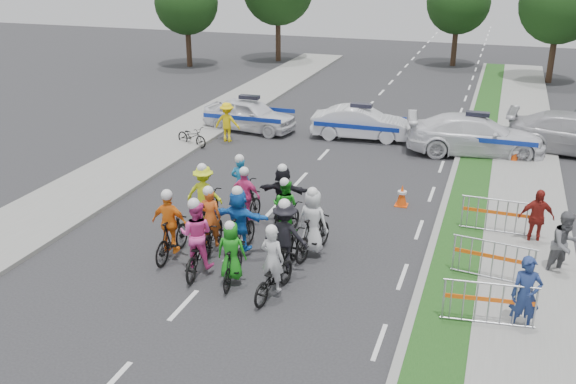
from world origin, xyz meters
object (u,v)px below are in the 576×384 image
(rider_7, at_px, (313,229))
(police_car_2, at_px, (476,135))
(rider_1, at_px, (232,259))
(rider_0, at_px, (273,272))
(cone_0, at_px, (402,196))
(rider_9, at_px, (246,203))
(police_car_0, at_px, (250,115))
(cone_1, at_px, (514,155))
(tree_0, at_px, (186,3))
(barrier_1, at_px, (492,262))
(tree_1, at_px, (560,5))
(barrier_0, at_px, (489,306))
(parked_bike, at_px, (192,136))
(barrier_2, at_px, (496,218))
(rider_6, at_px, (211,229))
(police_car_1, at_px, (361,123))
(rider_12, at_px, (242,194))
(rider_11, at_px, (283,199))
(rider_3, at_px, (171,232))
(rider_5, at_px, (239,226))
(tree_4, at_px, (458,2))
(spectator_0, at_px, (526,295))
(rider_8, at_px, (285,214))
(spectator_1, at_px, (565,244))
(rider_10, at_px, (205,201))
(marshal_hiviz, at_px, (227,122))
(rider_4, at_px, (285,244))
(spectator_2, at_px, (536,218))

(rider_7, bearing_deg, police_car_2, -96.67)
(rider_1, relative_size, rider_7, 0.86)
(rider_0, height_order, cone_0, rider_0)
(rider_9, relative_size, police_car_0, 0.45)
(cone_1, height_order, tree_0, tree_0)
(rider_9, bearing_deg, cone_0, -136.64)
(barrier_1, xyz_separation_m, tree_0, (-20.70, 24.60, 3.63))
(rider_0, bearing_deg, tree_1, -95.72)
(barrier_0, bearing_deg, parked_bike, 140.27)
(cone_1, bearing_deg, barrier_2, -93.75)
(rider_6, relative_size, police_car_1, 0.47)
(rider_12, relative_size, barrier_0, 0.98)
(rider_11, relative_size, barrier_1, 0.96)
(rider_3, distance_m, cone_1, 14.14)
(rider_6, distance_m, rider_12, 2.70)
(rider_5, distance_m, parked_bike, 10.26)
(cone_0, bearing_deg, tree_4, 91.73)
(spectator_0, bearing_deg, rider_8, 145.71)
(tree_1, bearing_deg, spectator_1, -91.43)
(rider_7, bearing_deg, rider_5, 28.32)
(rider_1, height_order, police_car_2, rider_1)
(parked_bike, bearing_deg, spectator_0, -109.28)
(police_car_1, bearing_deg, barrier_2, -151.13)
(rider_9, relative_size, police_car_1, 0.46)
(rider_10, distance_m, police_car_2, 12.05)
(marshal_hiviz, height_order, barrier_0, marshal_hiviz)
(rider_4, distance_m, marshal_hiviz, 11.86)
(rider_12, height_order, tree_4, tree_4)
(rider_6, distance_m, barrier_1, 7.31)
(rider_8, relative_size, spectator_1, 1.05)
(barrier_0, bearing_deg, rider_9, 154.38)
(rider_9, height_order, spectator_0, rider_9)
(tree_0, bearing_deg, rider_6, -61.95)
(rider_11, bearing_deg, tree_1, -112.44)
(rider_5, distance_m, spectator_0, 7.34)
(spectator_1, bearing_deg, barrier_0, -154.81)
(police_car_0, relative_size, police_car_1, 1.02)
(tree_1, bearing_deg, barrier_1, -94.94)
(barrier_2, bearing_deg, spectator_1, -49.63)
(barrier_0, bearing_deg, rider_3, 174.18)
(rider_6, bearing_deg, spectator_2, -168.22)
(police_car_0, relative_size, marshal_hiviz, 2.53)
(spectator_1, bearing_deg, barrier_2, 93.87)
(rider_11, bearing_deg, rider_12, -18.81)
(tree_0, bearing_deg, rider_11, -57.31)
(rider_5, relative_size, police_car_1, 0.48)
(parked_bike, bearing_deg, rider_5, -127.75)
(barrier_2, distance_m, cone_0, 3.24)
(rider_11, relative_size, police_car_1, 0.46)
(rider_5, height_order, spectator_1, rider_5)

